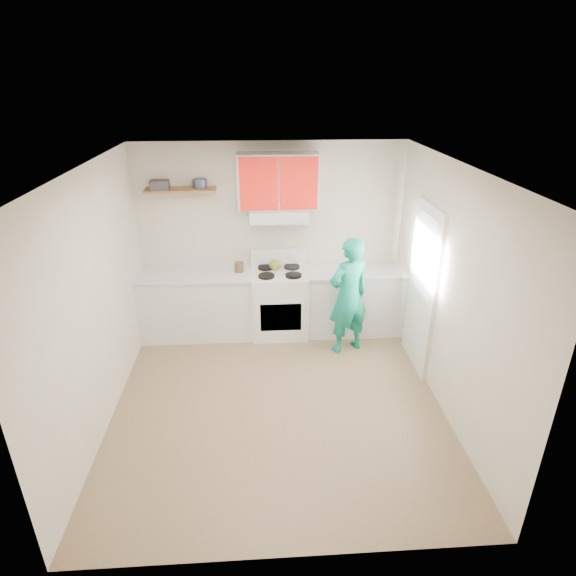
{
  "coord_description": "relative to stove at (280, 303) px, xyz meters",
  "views": [
    {
      "loc": [
        -0.17,
        -4.33,
        3.37
      ],
      "look_at": [
        0.15,
        0.55,
        1.15
      ],
      "focal_mm": 29.51,
      "sensor_mm": 36.0,
      "label": 1
    }
  ],
  "objects": [
    {
      "name": "door_glass",
      "position": [
        1.65,
        -0.88,
        0.99
      ],
      "size": [
        0.01,
        0.55,
        0.95
      ],
      "primitive_type": "cube",
      "color": "white",
      "rests_on": "door"
    },
    {
      "name": "kettle",
      "position": [
        -0.05,
        0.1,
        0.53
      ],
      "size": [
        0.21,
        0.21,
        0.15
      ],
      "primitive_type": "ellipsoid",
      "rotation": [
        0.0,
        0.0,
        0.28
      ],
      "color": "olive",
      "rests_on": "stove"
    },
    {
      "name": "shelf",
      "position": [
        -1.25,
        0.18,
        1.56
      ],
      "size": [
        0.9,
        0.3,
        0.04
      ],
      "primitive_type": "cube",
      "color": "brown",
      "rests_on": "back_wall"
    },
    {
      "name": "door",
      "position": [
        1.68,
        -0.88,
        0.56
      ],
      "size": [
        0.05,
        0.85,
        2.05
      ],
      "primitive_type": "cube",
      "color": "white",
      "rests_on": "floor"
    },
    {
      "name": "ceiling",
      "position": [
        -0.1,
        -1.57,
        2.14
      ],
      "size": [
        3.6,
        3.8,
        0.04
      ],
      "primitive_type": "cube",
      "color": "white",
      "rests_on": "floor"
    },
    {
      "name": "cutting_board",
      "position": [
        0.99,
        -0.08,
        0.45
      ],
      "size": [
        0.34,
        0.26,
        0.02
      ],
      "primitive_type": "cube",
      "rotation": [
        0.0,
        0.0,
        0.08
      ],
      "color": "olive",
      "rests_on": "counter_right"
    },
    {
      "name": "back_wall",
      "position": [
        -0.1,
        0.32,
        0.84
      ],
      "size": [
        3.6,
        0.04,
        2.6
      ],
      "primitive_type": "cube",
      "color": "beige",
      "rests_on": "floor"
    },
    {
      "name": "upper_cabinets",
      "position": [
        0.0,
        0.16,
        1.66
      ],
      "size": [
        1.02,
        0.33,
        0.7
      ],
      "primitive_type": "cube",
      "color": "red",
      "rests_on": "back_wall"
    },
    {
      "name": "silicone_mat",
      "position": [
        1.36,
        0.01,
        0.44
      ],
      "size": [
        0.33,
        0.28,
        0.01
      ],
      "primitive_type": "cube",
      "rotation": [
        0.0,
        0.0,
        -0.16
      ],
      "color": "red",
      "rests_on": "counter_right"
    },
    {
      "name": "left_wall",
      "position": [
        -1.9,
        -1.57,
        0.84
      ],
      "size": [
        0.04,
        3.8,
        2.6
      ],
      "primitive_type": "cube",
      "color": "beige",
      "rests_on": "floor"
    },
    {
      "name": "person",
      "position": [
        0.86,
        -0.52,
        0.32
      ],
      "size": [
        0.67,
        0.56,
        1.57
      ],
      "primitive_type": "imported",
      "rotation": [
        0.0,
        0.0,
        3.53
      ],
      "color": "#0E8367",
      "rests_on": "floor"
    },
    {
      "name": "counter_right",
      "position": [
        1.04,
        0.02,
        -0.01
      ],
      "size": [
        1.32,
        0.6,
        0.9
      ],
      "primitive_type": "cube",
      "color": "silver",
      "rests_on": "floor"
    },
    {
      "name": "front_wall",
      "position": [
        -0.1,
        -3.47,
        0.84
      ],
      "size": [
        3.6,
        0.04,
        2.6
      ],
      "primitive_type": "cube",
      "color": "beige",
      "rests_on": "floor"
    },
    {
      "name": "right_wall",
      "position": [
        1.7,
        -1.57,
        0.84
      ],
      "size": [
        0.04,
        3.8,
        2.6
      ],
      "primitive_type": "cube",
      "color": "beige",
      "rests_on": "floor"
    },
    {
      "name": "crock",
      "position": [
        -0.54,
        0.06,
        0.52
      ],
      "size": [
        0.16,
        0.16,
        0.15
      ],
      "primitive_type": "cylinder",
      "rotation": [
        0.0,
        0.0,
        0.35
      ],
      "color": "#493720",
      "rests_on": "counter_left"
    },
    {
      "name": "floor",
      "position": [
        -0.1,
        -1.57,
        -0.46
      ],
      "size": [
        3.8,
        3.8,
        0.0
      ],
      "primitive_type": "plane",
      "color": "brown",
      "rests_on": "ground"
    },
    {
      "name": "tin",
      "position": [
        -1.0,
        0.21,
        1.63
      ],
      "size": [
        0.24,
        0.24,
        0.11
      ],
      "primitive_type": "cylinder",
      "rotation": [
        0.0,
        0.0,
        -0.44
      ],
      "color": "#333D4C",
      "rests_on": "shelf"
    },
    {
      "name": "range_hood",
      "position": [
        0.0,
        0.1,
        1.24
      ],
      "size": [
        0.76,
        0.44,
        0.15
      ],
      "primitive_type": "cube",
      "color": "silver",
      "rests_on": "back_wall"
    },
    {
      "name": "books",
      "position": [
        -1.5,
        0.14,
        1.64
      ],
      "size": [
        0.23,
        0.17,
        0.12
      ],
      "primitive_type": "cube",
      "rotation": [
        0.0,
        0.0,
        -0.02
      ],
      "color": "#393239",
      "rests_on": "shelf"
    },
    {
      "name": "counter_left",
      "position": [
        -1.14,
        0.02,
        -0.01
      ],
      "size": [
        1.52,
        0.6,
        0.9
      ],
      "primitive_type": "cube",
      "color": "silver",
      "rests_on": "floor"
    },
    {
      "name": "stove",
      "position": [
        0.0,
        0.0,
        0.0
      ],
      "size": [
        0.76,
        0.65,
        0.92
      ],
      "primitive_type": "cube",
      "color": "white",
      "rests_on": "floor"
    }
  ]
}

